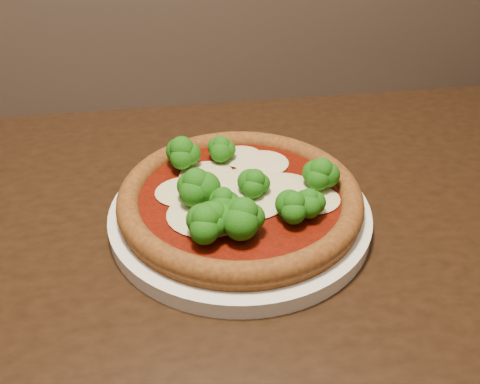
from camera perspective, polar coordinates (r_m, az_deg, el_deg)
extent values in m
cube|color=black|center=(0.55, -5.96, -10.74)|extent=(1.20, 0.85, 0.04)
cylinder|color=black|center=(1.18, 20.70, -8.38)|extent=(0.06, 0.06, 0.71)
cylinder|color=white|center=(0.60, 0.00, -2.43)|extent=(0.29, 0.29, 0.02)
cylinder|color=brown|center=(0.59, 0.01, -1.01)|extent=(0.26, 0.26, 0.01)
torus|color=brown|center=(0.59, 0.01, -0.46)|extent=(0.27, 0.27, 0.03)
cylinder|color=#5F0E04|center=(0.59, 0.01, -0.42)|extent=(0.22, 0.22, 0.00)
ellipsoid|color=beige|center=(0.58, 7.76, -0.76)|extent=(0.06, 0.05, 0.00)
ellipsoid|color=beige|center=(0.59, 0.47, -0.15)|extent=(0.11, 0.10, 0.01)
ellipsoid|color=beige|center=(0.59, -6.04, 0.07)|extent=(0.06, 0.06, 0.01)
ellipsoid|color=beige|center=(0.65, 0.02, 3.85)|extent=(0.06, 0.05, 0.00)
ellipsoid|color=beige|center=(0.64, 2.31, 3.10)|extent=(0.07, 0.06, 0.01)
ellipsoid|color=beige|center=(0.62, -3.59, 1.90)|extent=(0.06, 0.06, 0.01)
ellipsoid|color=beige|center=(0.59, 4.55, 0.25)|extent=(0.08, 0.07, 0.01)
ellipsoid|color=beige|center=(0.56, -3.28, -2.25)|extent=(0.09, 0.08, 0.01)
ellipsoid|color=#217B13|center=(0.59, 8.64, 2.17)|extent=(0.05, 0.05, 0.04)
ellipsoid|color=#217B13|center=(0.52, -2.78, -2.59)|extent=(0.04, 0.04, 0.04)
ellipsoid|color=#217B13|center=(0.62, -6.22, 4.44)|extent=(0.05, 0.05, 0.04)
ellipsoid|color=#217B13|center=(0.55, -1.81, -0.76)|extent=(0.04, 0.04, 0.03)
ellipsoid|color=#217B13|center=(0.63, -2.01, 4.85)|extent=(0.04, 0.04, 0.03)
ellipsoid|color=#217B13|center=(0.57, 1.59, 1.16)|extent=(0.04, 0.04, 0.03)
ellipsoid|color=#217B13|center=(0.51, -3.70, -3.08)|extent=(0.05, 0.05, 0.04)
ellipsoid|color=#217B13|center=(0.52, 0.38, -2.40)|extent=(0.05, 0.05, 0.04)
ellipsoid|color=#217B13|center=(0.55, 7.37, -0.87)|extent=(0.04, 0.04, 0.03)
ellipsoid|color=#217B13|center=(0.56, -4.67, 0.85)|extent=(0.05, 0.05, 0.04)
ellipsoid|color=#217B13|center=(0.54, 5.72, -1.35)|extent=(0.04, 0.04, 0.03)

